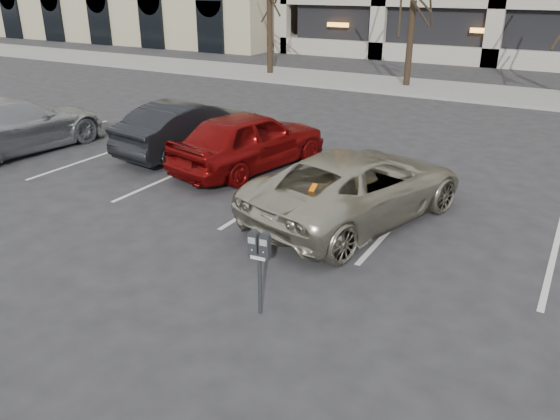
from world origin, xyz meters
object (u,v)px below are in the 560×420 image
(car_red, at_px, (250,140))
(car_dark, at_px, (189,127))
(suv_silver, at_px, (358,186))
(parking_meter, at_px, (259,253))
(car_silver, at_px, (12,125))

(car_red, bearing_deg, car_dark, 2.11)
(suv_silver, distance_m, car_red, 3.85)
(car_dark, bearing_deg, parking_meter, 142.77)
(parking_meter, distance_m, car_dark, 8.19)
(parking_meter, relative_size, suv_silver, 0.23)
(car_dark, bearing_deg, car_red, 177.89)
(car_silver, bearing_deg, car_red, -159.16)
(parking_meter, xyz_separation_m, suv_silver, (-0.12, 3.81, -0.27))
(parking_meter, distance_m, car_red, 6.50)
(parking_meter, bearing_deg, suv_silver, 85.37)
(suv_silver, height_order, car_dark, car_dark)
(car_dark, xyz_separation_m, car_silver, (-4.17, -2.37, 0.05))
(car_dark, relative_size, car_silver, 0.83)
(parking_meter, xyz_separation_m, car_red, (-3.63, 5.39, -0.22))
(parking_meter, bearing_deg, car_dark, 128.92)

